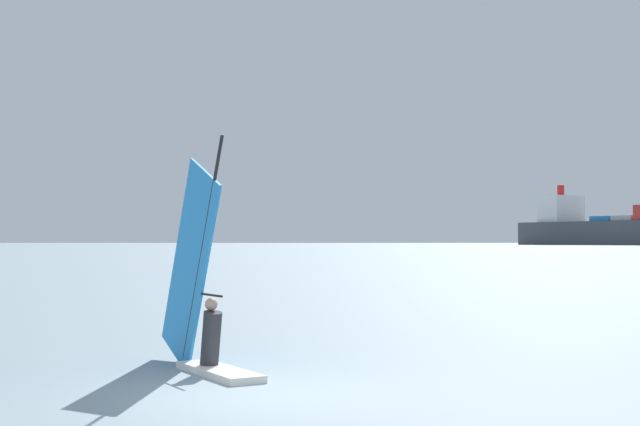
# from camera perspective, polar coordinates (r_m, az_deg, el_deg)

# --- Properties ---
(ground_plane) EXTENTS (4000.00, 4000.00, 0.00)m
(ground_plane) POSITION_cam_1_polar(r_m,az_deg,el_deg) (13.31, -4.71, -11.59)
(ground_plane) COLOR gray
(windsurfer) EXTENTS (3.24, 2.75, 4.24)m
(windsurfer) POSITION_cam_1_polar(r_m,az_deg,el_deg) (15.86, -7.50, -6.22)
(windsurfer) COLOR white
(windsurfer) RESTS_ON ground_plane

